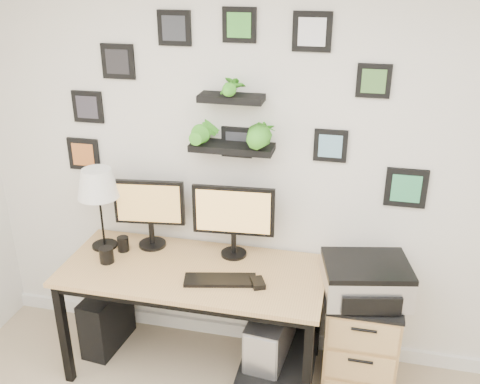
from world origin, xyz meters
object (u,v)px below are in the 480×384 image
(pc_tower_grey, at_px, (270,345))
(printer, at_px, (366,280))
(monitor_right, at_px, (233,216))
(mug, at_px, (107,255))
(pc_tower_black, at_px, (107,319))
(file_cabinet, at_px, (361,339))
(desk, at_px, (201,284))
(monitor_left, at_px, (150,209))
(table_lamp, at_px, (98,185))

(pc_tower_grey, xyz_separation_m, printer, (0.54, 0.04, 0.54))
(monitor_right, distance_m, pc_tower_grey, 0.86)
(pc_tower_grey, relative_size, printer, 0.93)
(mug, height_order, pc_tower_black, mug)
(mug, xyz_separation_m, file_cabinet, (1.58, 0.14, -0.46))
(mug, height_order, printer, printer)
(monitor_right, xyz_separation_m, file_cabinet, (0.83, -0.12, -0.70))
(pc_tower_black, xyz_separation_m, file_cabinet, (1.70, 0.02, 0.13))
(desk, distance_m, pc_tower_black, 0.81)
(pc_tower_grey, relative_size, file_cabinet, 0.77)
(monitor_right, bearing_deg, pc_tower_grey, -34.19)
(printer, bearing_deg, monitor_left, 173.70)
(file_cabinet, bearing_deg, pc_tower_grey, -172.57)
(monitor_right, height_order, mug, monitor_right)
(pc_tower_grey, distance_m, file_cabinet, 0.56)
(pc_tower_black, relative_size, file_cabinet, 0.62)
(monitor_left, xyz_separation_m, monitor_right, (0.55, 0.00, 0.01))
(desk, height_order, mug, mug)
(monitor_right, bearing_deg, desk, -133.52)
(table_lamp, height_order, mug, table_lamp)
(mug, xyz_separation_m, printer, (1.57, 0.10, -0.02))
(monitor_left, xyz_separation_m, pc_tower_black, (-0.32, -0.13, -0.81))
(monitor_left, distance_m, pc_tower_black, 0.88)
(table_lamp, xyz_separation_m, printer, (1.67, -0.08, -0.40))
(pc_tower_black, distance_m, file_cabinet, 1.70)
(pc_tower_black, bearing_deg, monitor_right, 14.89)
(monitor_left, bearing_deg, monitor_right, 0.24)
(desk, height_order, printer, printer)
(mug, bearing_deg, monitor_right, 18.97)
(monitor_right, distance_m, table_lamp, 0.87)
(table_lamp, xyz_separation_m, mug, (0.10, -0.18, -0.39))
(monitor_right, bearing_deg, monitor_left, -179.76)
(mug, bearing_deg, pc_tower_grey, 3.61)
(desk, height_order, table_lamp, table_lamp)
(monitor_left, height_order, file_cabinet, monitor_left)
(desk, distance_m, table_lamp, 0.89)
(mug, height_order, pc_tower_grey, mug)
(table_lamp, bearing_deg, monitor_right, 5.12)
(desk, relative_size, pc_tower_grey, 3.12)
(desk, xyz_separation_m, monitor_left, (-0.38, 0.18, 0.39))
(monitor_right, distance_m, file_cabinet, 1.09)
(mug, relative_size, file_cabinet, 0.15)
(monitor_left, distance_m, pc_tower_grey, 1.15)
(mug, relative_size, printer, 0.18)
(monitor_right, relative_size, printer, 0.93)
(pc_tower_black, relative_size, printer, 0.76)
(desk, relative_size, pc_tower_black, 3.82)
(monitor_left, height_order, pc_tower_grey, monitor_left)
(table_lamp, relative_size, mug, 5.48)
(monitor_left, relative_size, pc_tower_grey, 0.90)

